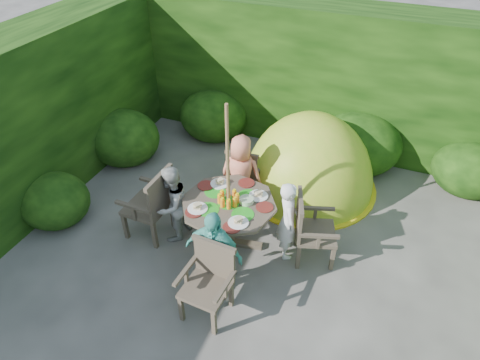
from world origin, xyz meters
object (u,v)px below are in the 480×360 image
at_px(child_left, 172,204).
at_px(dome_tent, 307,186).
at_px(garden_chair_left, 152,204).
at_px(garden_chair_front, 209,280).
at_px(patio_table, 229,209).
at_px(garden_chair_back, 244,172).
at_px(child_front, 214,253).
at_px(child_right, 288,220).
at_px(parasol_pole, 228,182).
at_px(garden_chair_right, 310,228).
at_px(child_back, 241,174).

height_order(child_left, dome_tent, dome_tent).
height_order(garden_chair_left, garden_chair_front, garden_chair_left).
bearing_deg(patio_table, garden_chair_back, 101.00).
xyz_separation_m(patio_table, child_front, (0.14, -0.79, -0.01)).
bearing_deg(child_right, garden_chair_front, 129.59).
xyz_separation_m(parasol_pole, dome_tent, (0.67, 1.72, -1.10)).
height_order(child_left, child_front, child_front).
relative_size(garden_chair_right, child_left, 0.82).
relative_size(garden_chair_left, child_front, 0.84).
xyz_separation_m(garden_chair_left, garden_chair_front, (1.28, -0.86, -0.06)).
height_order(garden_chair_back, dome_tent, dome_tent).
height_order(garden_chair_left, garden_chair_back, garden_chair_left).
xyz_separation_m(garden_chair_front, child_back, (-0.36, 1.86, 0.14)).
xyz_separation_m(garden_chair_back, dome_tent, (0.88, 0.63, -0.47)).
bearing_deg(dome_tent, garden_chair_back, -136.97).
bearing_deg(garden_chair_left, parasol_pole, 102.70).
height_order(parasol_pole, garden_chair_left, parasol_pole).
distance_m(garden_chair_back, child_right, 1.37).
distance_m(garden_chair_back, garden_chair_front, 2.20).
distance_m(garden_chair_front, child_back, 1.90).
distance_m(garden_chair_right, child_right, 0.31).
bearing_deg(parasol_pole, child_right, 10.36).
bearing_deg(child_left, garden_chair_left, -69.70).
bearing_deg(child_back, garden_chair_front, 91.44).
xyz_separation_m(parasol_pole, child_front, (0.14, -0.79, -0.47)).
bearing_deg(child_back, dome_tent, -140.78).
bearing_deg(child_back, child_left, 45.85).
xyz_separation_m(garden_chair_back, child_right, (0.99, -0.94, 0.12)).
bearing_deg(garden_chair_left, child_right, 102.27).
height_order(parasol_pole, garden_chair_right, parasol_pole).
bearing_deg(garden_chair_back, child_right, 132.06).
relative_size(patio_table, child_front, 1.20).
height_order(garden_chair_right, child_right, child_right).
bearing_deg(garden_chair_left, dome_tent, 139.33).
height_order(patio_table, garden_chair_right, garden_chair_right).
bearing_deg(dome_tent, child_front, -94.75).
bearing_deg(garden_chair_right, garden_chair_front, 127.16).
distance_m(garden_chair_right, child_back, 1.37).
height_order(garden_chair_front, child_left, child_left).
xyz_separation_m(parasol_pole, child_left, (-0.79, -0.14, -0.51)).
relative_size(garden_chair_left, child_left, 0.90).
relative_size(garden_chair_back, child_right, 0.75).
bearing_deg(garden_chair_front, child_right, 68.42).
height_order(child_left, child_back, child_back).
height_order(parasol_pole, child_front, parasol_pole).
bearing_deg(garden_chair_back, garden_chair_left, 51.85).
bearing_deg(garden_chair_left, garden_chair_back, 147.74).
distance_m(patio_table, child_back, 0.80).
xyz_separation_m(garden_chair_right, garden_chair_front, (-0.86, -1.26, -0.01)).
distance_m(patio_table, garden_chair_front, 1.11).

